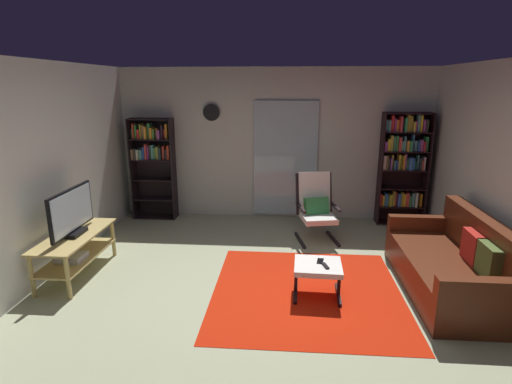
{
  "coord_description": "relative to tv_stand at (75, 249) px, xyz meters",
  "views": [
    {
      "loc": [
        0.23,
        -4.08,
        2.32
      ],
      "look_at": [
        -0.16,
        0.9,
        0.97
      ],
      "focal_mm": 28.23,
      "sensor_mm": 36.0,
      "label": 1
    }
  ],
  "objects": [
    {
      "name": "ground_plane",
      "position": [
        2.36,
        -0.34,
        -0.35
      ],
      "size": [
        7.02,
        7.02,
        0.0
      ],
      "primitive_type": "plane",
      "color": "#A3A983"
    },
    {
      "name": "wall_back",
      "position": [
        2.36,
        2.56,
        0.95
      ],
      "size": [
        5.6,
        0.06,
        2.6
      ],
      "primitive_type": "cube",
      "color": "beige",
      "rests_on": "ground"
    },
    {
      "name": "wall_left",
      "position": [
        -0.34,
        -0.34,
        0.95
      ],
      "size": [
        0.06,
        6.0,
        2.6
      ],
      "primitive_type": "cube",
      "color": "beige",
      "rests_on": "ground"
    },
    {
      "name": "glass_door_panel",
      "position": [
        2.56,
        2.5,
        0.7
      ],
      "size": [
        1.1,
        0.01,
        2.0
      ],
      "primitive_type": "cube",
      "color": "silver"
    },
    {
      "name": "area_rug",
      "position": [
        2.84,
        -0.21,
        -0.35
      ],
      "size": [
        2.15,
        2.19,
        0.01
      ],
      "primitive_type": "cube",
      "color": "red",
      "rests_on": "ground"
    },
    {
      "name": "tv_stand",
      "position": [
        0.0,
        0.0,
        0.0
      ],
      "size": [
        0.51,
        1.28,
        0.53
      ],
      "color": "tan",
      "rests_on": "ground"
    },
    {
      "name": "television",
      "position": [
        0.0,
        0.02,
        0.46
      ],
      "size": [
        0.2,
        0.94,
        0.58
      ],
      "color": "black",
      "rests_on": "tv_stand"
    },
    {
      "name": "bookshelf_near_tv",
      "position": [
        0.25,
        2.32,
        0.71
      ],
      "size": [
        0.74,
        0.3,
        1.76
      ],
      "color": "black",
      "rests_on": "ground"
    },
    {
      "name": "bookshelf_near_sofa",
      "position": [
        4.51,
        2.33,
        0.69
      ],
      "size": [
        0.77,
        0.3,
        1.88
      ],
      "color": "black",
      "rests_on": "ground"
    },
    {
      "name": "leather_sofa",
      "position": [
        4.51,
        -0.05,
        -0.04
      ],
      "size": [
        0.91,
        1.96,
        0.88
      ],
      "color": "#562512",
      "rests_on": "ground"
    },
    {
      "name": "lounge_armchair",
      "position": [
        3.04,
        1.49,
        0.18
      ],
      "size": [
        0.68,
        0.75,
        1.02
      ],
      "color": "black",
      "rests_on": "ground"
    },
    {
      "name": "ottoman",
      "position": [
        2.95,
        -0.28,
        -0.03
      ],
      "size": [
        0.54,
        0.5,
        0.39
      ],
      "color": "white",
      "rests_on": "ground"
    },
    {
      "name": "tv_remote",
      "position": [
        3.03,
        -0.34,
        0.04
      ],
      "size": [
        0.08,
        0.15,
        0.02
      ],
      "primitive_type": "cube",
      "rotation": [
        0.0,
        0.0,
        0.27
      ],
      "color": "black",
      "rests_on": "ottoman"
    },
    {
      "name": "cell_phone",
      "position": [
        2.98,
        -0.21,
        0.04
      ],
      "size": [
        0.09,
        0.15,
        0.01
      ],
      "primitive_type": "cube",
      "rotation": [
        0.0,
        0.0,
        -0.16
      ],
      "color": "black",
      "rests_on": "ottoman"
    },
    {
      "name": "wall_clock",
      "position": [
        1.28,
        2.49,
        1.5
      ],
      "size": [
        0.29,
        0.03,
        0.29
      ],
      "color": "silver"
    }
  ]
}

